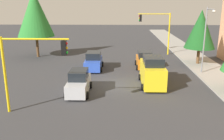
# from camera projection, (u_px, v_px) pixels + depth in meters

# --- Properties ---
(ground_plane) EXTENTS (120.00, 120.00, 0.00)m
(ground_plane) POSITION_uv_depth(u_px,v_px,m) (116.00, 85.00, 23.50)
(ground_plane) COLOR #353538
(sidewalk_kerb) EXTENTS (80.00, 4.00, 0.15)m
(sidewalk_kerb) POSITION_uv_depth(u_px,v_px,m) (210.00, 71.00, 28.05)
(sidewalk_kerb) COLOR gray
(sidewalk_kerb) RESTS_ON ground
(traffic_signal_far_left) EXTENTS (0.36, 4.59, 5.94)m
(traffic_signal_far_left) POSITION_uv_depth(u_px,v_px,m) (157.00, 25.00, 35.74)
(traffic_signal_far_left) COLOR yellow
(traffic_signal_far_left) RESTS_ON ground
(traffic_signal_near_right) EXTENTS (0.36, 4.59, 5.34)m
(traffic_signal_near_right) POSITION_uv_depth(u_px,v_px,m) (31.00, 60.00, 16.84)
(traffic_signal_near_right) COLOR yellow
(traffic_signal_near_right) RESTS_ON ground
(street_lamp_curbside) EXTENTS (2.15, 0.28, 7.00)m
(street_lamp_curbside) POSITION_uv_depth(u_px,v_px,m) (206.00, 34.00, 25.60)
(street_lamp_curbside) COLOR slate
(street_lamp_curbside) RESTS_ON ground
(tree_opposite_side) EXTENTS (4.92, 4.92, 9.03)m
(tree_opposite_side) POSITION_uv_depth(u_px,v_px,m) (35.00, 13.00, 33.74)
(tree_opposite_side) COLOR brown
(tree_opposite_side) RESTS_ON ground
(tree_roadside_mid) EXTENTS (3.63, 3.63, 6.60)m
(tree_roadside_mid) POSITION_uv_depth(u_px,v_px,m) (201.00, 29.00, 29.82)
(tree_roadside_mid) COLOR brown
(tree_roadside_mid) RESTS_ON ground
(delivery_van_yellow) EXTENTS (4.80, 2.22, 2.77)m
(delivery_van_yellow) POSITION_uv_depth(u_px,v_px,m) (152.00, 72.00, 23.14)
(delivery_van_yellow) COLOR yellow
(delivery_van_yellow) RESTS_ON ground
(car_blue) EXTENTS (4.18, 2.10, 1.98)m
(car_blue) POSITION_uv_depth(u_px,v_px,m) (94.00, 62.00, 28.69)
(car_blue) COLOR blue
(car_blue) RESTS_ON ground
(car_silver) EXTENTS (4.09, 1.96, 1.98)m
(car_silver) POSITION_uv_depth(u_px,v_px,m) (79.00, 83.00, 21.29)
(car_silver) COLOR #B2B5BA
(car_silver) RESTS_ON ground
(car_orange) EXTENTS (3.71, 2.06, 1.98)m
(car_orange) POSITION_uv_depth(u_px,v_px,m) (145.00, 60.00, 29.34)
(car_orange) COLOR orange
(car_orange) RESTS_ON ground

